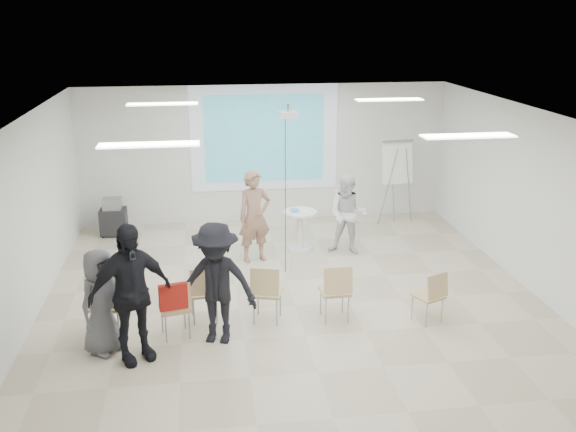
{
  "coord_description": "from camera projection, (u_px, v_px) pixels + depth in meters",
  "views": [
    {
      "loc": [
        -1.4,
        -9.2,
        4.51
      ],
      "look_at": [
        0.0,
        0.8,
        1.25
      ],
      "focal_mm": 40.0,
      "sensor_mm": 36.0,
      "label": 1
    }
  ],
  "objects": [
    {
      "name": "floor",
      "position": [
        295.0,
        308.0,
        10.25
      ],
      "size": [
        8.0,
        9.0,
        0.1
      ],
      "primitive_type": "cube",
      "color": "beige",
      "rests_on": "ground"
    },
    {
      "name": "ceiling",
      "position": [
        296.0,
        115.0,
        9.3
      ],
      "size": [
        8.0,
        9.0,
        0.1
      ],
      "primitive_type": "cube",
      "color": "white",
      "rests_on": "wall_back"
    },
    {
      "name": "wall_back",
      "position": [
        264.0,
        153.0,
        14.07
      ],
      "size": [
        8.0,
        0.1,
        3.0
      ],
      "primitive_type": "cube",
      "color": "silver",
      "rests_on": "floor"
    },
    {
      "name": "wall_left",
      "position": [
        18.0,
        228.0,
        9.24
      ],
      "size": [
        0.1,
        9.0,
        3.0
      ],
      "primitive_type": "cube",
      "color": "silver",
      "rests_on": "floor"
    },
    {
      "name": "wall_right",
      "position": [
        544.0,
        206.0,
        10.31
      ],
      "size": [
        0.1,
        9.0,
        3.0
      ],
      "primitive_type": "cube",
      "color": "silver",
      "rests_on": "floor"
    },
    {
      "name": "projection_halo",
      "position": [
        264.0,
        138.0,
        13.9
      ],
      "size": [
        3.2,
        0.01,
        2.3
      ],
      "primitive_type": "cube",
      "color": "silver",
      "rests_on": "wall_back"
    },
    {
      "name": "projection_image",
      "position": [
        264.0,
        138.0,
        13.88
      ],
      "size": [
        2.6,
        0.01,
        1.9
      ],
      "primitive_type": "cube",
      "color": "teal",
      "rests_on": "wall_back"
    },
    {
      "name": "pedestal_table",
      "position": [
        300.0,
        228.0,
        12.49
      ],
      "size": [
        0.76,
        0.76,
        0.82
      ],
      "rotation": [
        0.0,
        0.0,
        0.16
      ],
      "color": "white",
      "rests_on": "floor"
    },
    {
      "name": "player_left",
      "position": [
        254.0,
        211.0,
        11.8
      ],
      "size": [
        0.82,
        0.67,
        1.96
      ],
      "primitive_type": "imported",
      "rotation": [
        0.0,
        0.0,
        0.29
      ],
      "color": "#A37964",
      "rests_on": "floor"
    },
    {
      "name": "player_right",
      "position": [
        348.0,
        210.0,
        12.21
      ],
      "size": [
        1.03,
        0.95,
        1.73
      ],
      "primitive_type": "imported",
      "rotation": [
        0.0,
        0.0,
        -0.42
      ],
      "color": "white",
      "rests_on": "floor"
    },
    {
      "name": "controller_left",
      "position": [
        263.0,
        190.0,
        11.96
      ],
      "size": [
        0.07,
        0.12,
        0.04
      ],
      "primitive_type": "cube",
      "rotation": [
        0.0,
        0.0,
        0.29
      ],
      "color": "white",
      "rests_on": "player_left"
    },
    {
      "name": "controller_right",
      "position": [
        336.0,
        192.0,
        12.33
      ],
      "size": [
        0.09,
        0.13,
        0.04
      ],
      "primitive_type": "cube",
      "rotation": [
        0.0,
        0.0,
        -0.42
      ],
      "color": "white",
      "rests_on": "player_right"
    },
    {
      "name": "chair_far_left",
      "position": [
        106.0,
        302.0,
        9.04
      ],
      "size": [
        0.53,
        0.56,
        0.98
      ],
      "rotation": [
        0.0,
        0.0,
        -0.17
      ],
      "color": "tan",
      "rests_on": "floor"
    },
    {
      "name": "chair_left_mid",
      "position": [
        175.0,
        305.0,
        9.07
      ],
      "size": [
        0.5,
        0.52,
        0.88
      ],
      "rotation": [
        0.0,
        0.0,
        0.22
      ],
      "color": "tan",
      "rests_on": "floor"
    },
    {
      "name": "chair_left_inner",
      "position": [
        204.0,
        289.0,
        9.56
      ],
      "size": [
        0.46,
        0.49,
        0.9
      ],
      "rotation": [
        0.0,
        0.0,
        0.09
      ],
      "color": "tan",
      "rests_on": "floor"
    },
    {
      "name": "chair_center",
      "position": [
        266.0,
        289.0,
        9.53
      ],
      "size": [
        0.54,
        0.56,
        0.92
      ],
      "rotation": [
        0.0,
        0.0,
        -0.27
      ],
      "color": "tan",
      "rests_on": "floor"
    },
    {
      "name": "chair_right_inner",
      "position": [
        336.0,
        288.0,
        9.57
      ],
      "size": [
        0.44,
        0.47,
        0.92
      ],
      "rotation": [
        0.0,
        0.0,
        0.03
      ],
      "color": "tan",
      "rests_on": "floor"
    },
    {
      "name": "chair_right_far",
      "position": [
        432.0,
        293.0,
        9.53
      ],
      "size": [
        0.52,
        0.54,
        0.83
      ],
      "rotation": [
        0.0,
        0.0,
        0.42
      ],
      "color": "tan",
      "rests_on": "floor"
    },
    {
      "name": "red_jacket",
      "position": [
        173.0,
        297.0,
        8.87
      ],
      "size": [
        0.4,
        0.17,
        0.38
      ],
      "primitive_type": "cube",
      "rotation": [
        0.0,
        0.0,
        0.22
      ],
      "color": "#A81C14",
      "rests_on": "chair_left_mid"
    },
    {
      "name": "laptop",
      "position": [
        204.0,
        290.0,
        9.67
      ],
      "size": [
        0.35,
        0.27,
        0.03
      ],
      "primitive_type": "imported",
      "rotation": [
        0.0,
        0.0,
        3.23
      ],
      "color": "black",
      "rests_on": "chair_left_inner"
    },
    {
      "name": "audience_left",
      "position": [
        129.0,
        284.0,
        8.34
      ],
      "size": [
        1.5,
        1.28,
        2.21
      ],
      "primitive_type": "imported",
      "rotation": [
        0.0,
        0.0,
        0.48
      ],
      "color": "black",
      "rests_on": "floor"
    },
    {
      "name": "audience_mid",
      "position": [
        216.0,
        276.0,
        8.86
      ],
      "size": [
        1.44,
        1.05,
        2.0
      ],
      "primitive_type": "imported",
      "rotation": [
        0.0,
        0.0,
        -0.29
      ],
      "color": "black",
      "rests_on": "floor"
    },
    {
      "name": "audience_outer",
      "position": [
        101.0,
        296.0,
        8.63
      ],
      "size": [
        0.93,
        0.97,
        1.67
      ],
      "primitive_type": "imported",
      "rotation": [
        0.0,
        0.0,
        0.9
      ],
      "color": "#5B5A5F",
      "rests_on": "floor"
    },
    {
      "name": "flipchart_easel",
      "position": [
        397.0,
        163.0,
        13.78
      ],
      "size": [
        0.8,
        0.61,
        1.86
      ],
      "rotation": [
        0.0,
        0.0,
        0.09
      ],
      "color": "gray",
      "rests_on": "floor"
    },
    {
      "name": "av_cart",
      "position": [
        113.0,
        218.0,
        13.35
      ],
      "size": [
        0.54,
        0.44,
        0.8
      ],
      "rotation": [
        0.0,
        0.0,
        -0.02
      ],
      "color": "black",
      "rests_on": "floor"
    },
    {
      "name": "ceiling_projector",
      "position": [
        288.0,
        122.0,
        10.83
      ],
      "size": [
        0.3,
        0.25,
        3.0
      ],
      "color": "white",
      "rests_on": "ceiling"
    },
    {
      "name": "fluor_panel_nw",
      "position": [
        162.0,
        104.0,
        10.95
      ],
      "size": [
        1.2,
        0.3,
        0.02
      ],
      "primitive_type": "cube",
      "color": "white",
      "rests_on": "ceiling"
    },
    {
      "name": "fluor_panel_ne",
      "position": [
        389.0,
        100.0,
        11.48
      ],
      "size": [
        1.2,
        0.3,
        0.02
      ],
      "primitive_type": "cube",
      "color": "white",
      "rests_on": "ceiling"
    },
    {
      "name": "fluor_panel_sw",
      "position": [
        149.0,
        145.0,
        7.65
      ],
      "size": [
        1.2,
        0.3,
        0.02
      ],
      "primitive_type": "cube",
      "color": "white",
      "rests_on": "ceiling"
    },
    {
      "name": "fluor_panel_se",
      "position": [
        468.0,
        136.0,
        8.18
      ],
      "size": [
        1.2,
        0.3,
        0.02
      ],
      "primitive_type": "cube",
      "color": "white",
      "rests_on": "ceiling"
    }
  ]
}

